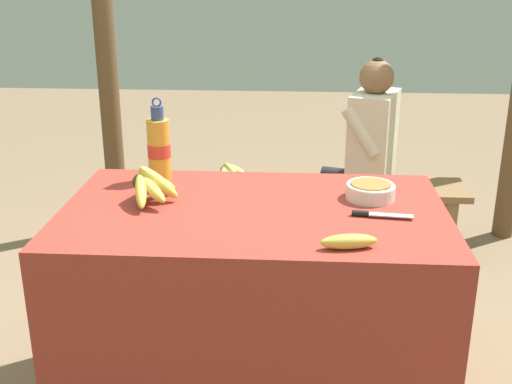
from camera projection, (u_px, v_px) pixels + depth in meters
market_counter at (254, 309)px, 2.28m from camera, size 1.29×0.78×0.77m
banana_bunch_ripe at (150, 184)px, 2.18m from camera, size 0.17×0.28×0.14m
serving_bowl at (370, 190)px, 2.22m from camera, size 0.17×0.17×0.06m
water_bottle at (159, 148)px, 2.38m from camera, size 0.09×0.09×0.32m
loose_banana_front at (349, 242)px, 1.84m from camera, size 0.17×0.07×0.04m
knife at (373, 214)px, 2.07m from camera, size 0.20×0.04×0.02m
wooden_bench at (309, 196)px, 3.43m from camera, size 1.65×0.32×0.43m
seated_vendor at (363, 149)px, 3.31m from camera, size 0.46×0.43×1.11m
banana_bunch_green at (231, 171)px, 3.42m from camera, size 0.18×0.28×0.12m
support_post_near at (103, 21)px, 3.57m from camera, size 0.12×0.12×2.46m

